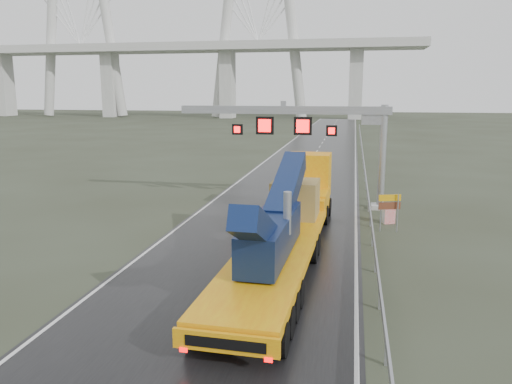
% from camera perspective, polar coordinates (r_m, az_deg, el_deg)
% --- Properties ---
extents(ground, '(400.00, 400.00, 0.00)m').
position_cam_1_polar(ground, '(19.49, -4.63, -12.96)').
color(ground, '#2F3324').
rests_on(ground, ground).
extents(road, '(11.00, 200.00, 0.02)m').
position_cam_1_polar(road, '(57.85, 6.10, 3.30)').
color(road, black).
rests_on(road, ground).
extents(guardrail, '(0.20, 140.00, 1.40)m').
position_cam_1_polar(guardrail, '(47.66, 12.37, 2.23)').
color(guardrail, gray).
rests_on(guardrail, ground).
extents(sign_gantry, '(14.90, 1.20, 7.42)m').
position_cam_1_polar(sign_gantry, '(35.27, 6.53, 7.35)').
color(sign_gantry, '#B3B4AF').
rests_on(sign_gantry, ground).
extents(heavy_haul_truck, '(3.69, 21.12, 4.94)m').
position_cam_1_polar(heavy_haul_truck, '(25.95, 4.07, -2.29)').
color(heavy_haul_truck, '#EDB10D').
rests_on(heavy_haul_truck, ground).
extents(exit_sign_pair, '(1.27, 0.46, 2.26)m').
position_cam_1_polar(exit_sign_pair, '(29.89, 15.01, -1.48)').
color(exit_sign_pair, gray).
rests_on(exit_sign_pair, ground).
extents(striped_barrier, '(0.81, 0.63, 1.21)m').
position_cam_1_polar(striped_barrier, '(32.04, 14.94, -2.43)').
color(striped_barrier, red).
rests_on(striped_barrier, ground).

